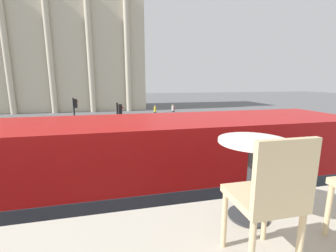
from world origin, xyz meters
name	(u,v)px	position (x,y,z in m)	size (l,w,h in m)	color
double_decker_bus	(153,185)	(1.32, 3.62, 2.26)	(11.07, 2.74, 4.05)	black
cafe_dining_table	(252,161)	(1.57, -0.35, 4.33)	(0.60, 0.60, 0.73)	#2D2D30
cafe_chair_0	(269,196)	(1.34, -0.88, 4.31)	(0.40, 0.40, 0.91)	#D1B789
plaza_building_left	(57,45)	(-9.38, 43.56, 11.50)	(30.67, 11.85, 23.01)	beige
traffic_light_near	(119,125)	(0.56, 11.59, 2.49)	(0.42, 0.24, 3.81)	black
traffic_light_mid	(75,114)	(-2.80, 17.07, 2.47)	(0.42, 0.24, 3.78)	black
car_black	(230,134)	(9.72, 14.87, 0.70)	(4.20, 1.93, 1.35)	black
car_navy	(174,118)	(7.24, 23.91, 0.70)	(4.20, 1.93, 1.35)	black
pedestrian_white	(173,110)	(8.42, 29.42, 1.04)	(0.32, 0.32, 1.80)	#282B33
pedestrian_red	(173,110)	(8.59, 29.66, 0.92)	(0.32, 0.32, 1.61)	#282B33
pedestrian_black	(149,128)	(3.15, 17.45, 0.93)	(0.32, 0.32, 1.63)	#282B33
pedestrian_yellow	(155,111)	(5.76, 29.14, 1.00)	(0.32, 0.32, 1.74)	#282B33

